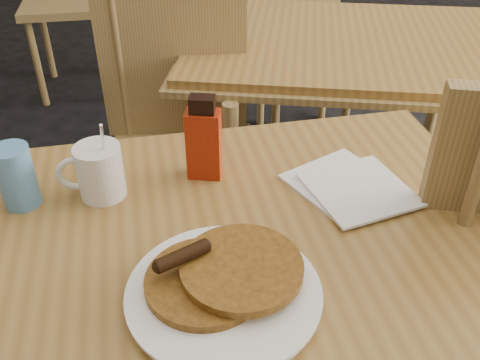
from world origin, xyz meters
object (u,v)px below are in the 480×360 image
object	(u,v)px
neighbor_table	(362,53)
syrup_bottle	(204,140)
chair_main_far	(179,120)
pancake_plate	(223,287)
chair_neighbor_far	(301,26)
coffee_mug	(98,171)
main_table	(200,262)
blue_tumbler	(16,176)

from	to	relation	value
neighbor_table	syrup_bottle	xyz separation A→B (m)	(-0.57, -0.65, 0.12)
chair_main_far	pancake_plate	bearing A→B (deg)	-84.35
chair_main_far	pancake_plate	size ratio (longest dim) A/B	3.28
neighbor_table	pancake_plate	size ratio (longest dim) A/B	4.42
chair_neighbor_far	coffee_mug	bearing A→B (deg)	-120.61
chair_main_far	pancake_plate	xyz separation A→B (m)	(0.02, -0.86, 0.19)
syrup_bottle	chair_neighbor_far	bearing A→B (deg)	82.33
chair_main_far	pancake_plate	world-z (taller)	chair_main_far
main_table	neighbor_table	bearing A→B (deg)	54.68
main_table	syrup_bottle	distance (m)	0.24
neighbor_table	coffee_mug	size ratio (longest dim) A/B	8.01
main_table	coffee_mug	distance (m)	0.26
coffee_mug	chair_main_far	bearing A→B (deg)	88.45
coffee_mug	syrup_bottle	world-z (taller)	syrup_bottle
neighbor_table	blue_tumbler	bearing A→B (deg)	-143.09
neighbor_table	syrup_bottle	world-z (taller)	syrup_bottle
main_table	chair_main_far	bearing A→B (deg)	89.36
main_table	chair_neighbor_far	xyz separation A→B (m)	(0.62, 1.61, -0.18)
chair_main_far	coffee_mug	size ratio (longest dim) A/B	5.95
syrup_bottle	chair_main_far	bearing A→B (deg)	107.54
neighbor_table	main_table	bearing A→B (deg)	-125.32
main_table	syrup_bottle	bearing A→B (deg)	80.65
main_table	chair_main_far	distance (m)	0.75
chair_neighbor_far	syrup_bottle	xyz separation A→B (m)	(-0.59, -1.41, 0.30)
pancake_plate	chair_neighbor_far	bearing A→B (deg)	71.07
coffee_mug	blue_tumbler	bearing A→B (deg)	-163.09
coffee_mug	syrup_bottle	size ratio (longest dim) A/B	0.94
neighbor_table	chair_neighbor_far	world-z (taller)	chair_neighbor_far
chair_neighbor_far	blue_tumbler	distance (m)	1.74
main_table	blue_tumbler	distance (m)	0.37
main_table	neighbor_table	distance (m)	1.05
chair_neighbor_far	pancake_plate	xyz separation A→B (m)	(-0.59, -1.73, 0.24)
neighbor_table	blue_tumbler	xyz separation A→B (m)	(-0.92, -0.69, 0.10)
neighbor_table	coffee_mug	distance (m)	1.04
main_table	neighbor_table	size ratio (longest dim) A/B	0.91
blue_tumbler	neighbor_table	bearing A→B (deg)	36.91
neighbor_table	pancake_plate	xyz separation A→B (m)	(-0.58, -0.98, 0.06)
pancake_plate	blue_tumbler	bearing A→B (deg)	139.39
neighbor_table	syrup_bottle	size ratio (longest dim) A/B	7.53
main_table	chair_neighbor_far	world-z (taller)	chair_neighbor_far
pancake_plate	syrup_bottle	distance (m)	0.33
chair_main_far	main_table	bearing A→B (deg)	-86.08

